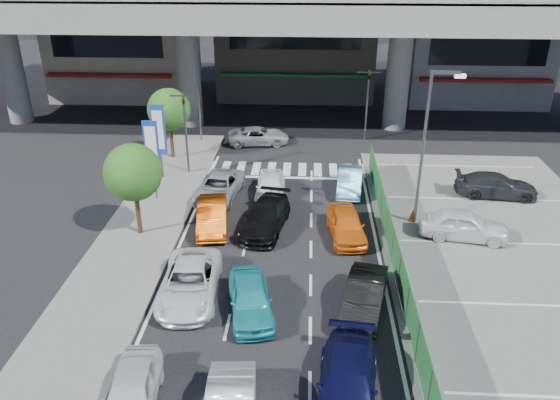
# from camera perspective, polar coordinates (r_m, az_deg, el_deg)

# --- Properties ---
(ground) EXTENTS (120.00, 120.00, 0.00)m
(ground) POSITION_cam_1_polar(r_m,az_deg,el_deg) (23.89, -0.66, -8.77)
(ground) COLOR black
(ground) RESTS_ON ground
(parking_lot) EXTENTS (12.00, 28.00, 0.06)m
(parking_lot) POSITION_cam_1_polar(r_m,az_deg,el_deg) (27.27, 23.54, -6.34)
(parking_lot) COLOR #5B5B59
(parking_lot) RESTS_ON ground
(sidewalk_left) EXTENTS (4.00, 30.00, 0.12)m
(sidewalk_left) POSITION_cam_1_polar(r_m,az_deg,el_deg) (28.46, -14.34, -3.39)
(sidewalk_left) COLOR #5B5B59
(sidewalk_left) RESTS_ON ground
(fence_run) EXTENTS (0.16, 22.00, 1.80)m
(fence_run) POSITION_cam_1_polar(r_m,az_deg,el_deg) (24.52, 12.01, -5.91)
(fence_run) COLOR #22632E
(fence_run) RESTS_ON ground
(expressway) EXTENTS (64.00, 14.00, 10.75)m
(expressway) POSITION_cam_1_polar(r_m,az_deg,el_deg) (41.93, 1.37, 19.21)
(expressway) COLOR slate
(expressway) RESTS_ON ground
(building_west) EXTENTS (12.00, 10.90, 13.00)m
(building_west) POSITION_cam_1_polar(r_m,az_deg,el_deg) (54.90, -16.05, 17.45)
(building_west) COLOR gray
(building_west) RESTS_ON ground
(building_center) EXTENTS (14.00, 10.90, 15.00)m
(building_center) POSITION_cam_1_polar(r_m,az_deg,el_deg) (52.97, 1.78, 19.19)
(building_center) COLOR gray
(building_center) RESTS_ON ground
(building_east) EXTENTS (12.00, 10.90, 12.00)m
(building_east) POSITION_cam_1_polar(r_m,az_deg,el_deg) (54.17, 19.64, 16.35)
(building_east) COLOR gray
(building_east) RESTS_ON ground
(traffic_light_left) EXTENTS (1.60, 1.24, 5.20)m
(traffic_light_left) POSITION_cam_1_polar(r_m,az_deg,el_deg) (33.91, -9.97, 8.92)
(traffic_light_left) COLOR #595B60
(traffic_light_left) RESTS_ON ground
(traffic_light_right) EXTENTS (1.60, 1.24, 5.20)m
(traffic_light_right) POSITION_cam_1_polar(r_m,az_deg,el_deg) (40.03, 9.20, 11.55)
(traffic_light_right) COLOR #595B60
(traffic_light_right) RESTS_ON ground
(street_lamp_right) EXTENTS (1.65, 0.22, 8.00)m
(street_lamp_right) POSITION_cam_1_polar(r_m,az_deg,el_deg) (27.71, 15.21, 6.39)
(street_lamp_right) COLOR #595B60
(street_lamp_right) RESTS_ON ground
(street_lamp_left) EXTENTS (1.65, 0.22, 8.00)m
(street_lamp_left) POSITION_cam_1_polar(r_m,az_deg,el_deg) (39.40, -8.36, 12.64)
(street_lamp_left) COLOR #595B60
(street_lamp_left) RESTS_ON ground
(signboard_near) EXTENTS (0.80, 0.14, 4.70)m
(signboard_near) POSITION_cam_1_polar(r_m,az_deg,el_deg) (30.76, -13.24, 5.15)
(signboard_near) COLOR #595B60
(signboard_near) RESTS_ON ground
(signboard_far) EXTENTS (0.80, 0.14, 4.70)m
(signboard_far) POSITION_cam_1_polar(r_m,az_deg,el_deg) (33.59, -12.56, 6.96)
(signboard_far) COLOR #595B60
(signboard_far) RESTS_ON ground
(tree_near) EXTENTS (2.80, 2.80, 4.80)m
(tree_near) POSITION_cam_1_polar(r_m,az_deg,el_deg) (27.05, -15.10, 2.78)
(tree_near) COLOR #382314
(tree_near) RESTS_ON ground
(tree_far) EXTENTS (2.80, 2.80, 4.80)m
(tree_far) POSITION_cam_1_polar(r_m,az_deg,el_deg) (36.77, -11.53, 9.22)
(tree_far) COLOR #382314
(tree_far) RESTS_ON ground
(van_white_back_left) EXTENTS (1.94, 4.05, 1.34)m
(van_white_back_left) POSITION_cam_1_polar(r_m,az_deg,el_deg) (18.72, -15.25, -18.83)
(van_white_back_left) COLOR silver
(van_white_back_left) RESTS_ON ground
(minivan_navy_back) EXTENTS (2.46, 4.94, 1.38)m
(minivan_navy_back) POSITION_cam_1_polar(r_m,az_deg,el_deg) (18.50, 7.04, -18.48)
(minivan_navy_back) COLOR black
(minivan_navy_back) RESTS_ON ground
(sedan_white_mid_left) EXTENTS (2.58, 5.09, 1.38)m
(sedan_white_mid_left) POSITION_cam_1_polar(r_m,az_deg,el_deg) (23.07, -9.43, -8.48)
(sedan_white_mid_left) COLOR white
(sedan_white_mid_left) RESTS_ON ground
(taxi_teal_mid) EXTENTS (2.40, 4.29, 1.38)m
(taxi_teal_mid) POSITION_cam_1_polar(r_m,az_deg,el_deg) (21.87, -3.11, -10.26)
(taxi_teal_mid) COLOR teal
(taxi_teal_mid) RESTS_ON ground
(hatch_black_mid_right) EXTENTS (2.33, 4.40, 1.38)m
(hatch_black_mid_right) POSITION_cam_1_polar(r_m,az_deg,el_deg) (22.21, 8.81, -9.94)
(hatch_black_mid_right) COLOR black
(hatch_black_mid_right) RESTS_ON ground
(taxi_orange_left) EXTENTS (2.03, 4.35, 1.38)m
(taxi_orange_left) POSITION_cam_1_polar(r_m,az_deg,el_deg) (28.14, -7.10, -1.62)
(taxi_orange_left) COLOR #C24605
(taxi_orange_left) RESTS_ON ground
(sedan_black_mid) EXTENTS (2.70, 5.01, 1.38)m
(sedan_black_mid) POSITION_cam_1_polar(r_m,az_deg,el_deg) (27.77, -1.54, -1.81)
(sedan_black_mid) COLOR black
(sedan_black_mid) RESTS_ON ground
(taxi_orange_right) EXTENTS (2.06, 4.20, 1.38)m
(taxi_orange_right) POSITION_cam_1_polar(r_m,az_deg,el_deg) (27.27, 6.96, -2.56)
(taxi_orange_right) COLOR orange
(taxi_orange_right) RESTS_ON ground
(wagon_silver_front_left) EXTENTS (2.75, 4.91, 1.30)m
(wagon_silver_front_left) POSITION_cam_1_polar(r_m,az_deg,el_deg) (31.38, -6.42, 1.33)
(wagon_silver_front_left) COLOR #A6A8AD
(wagon_silver_front_left) RESTS_ON ground
(sedan_white_front_mid) EXTENTS (1.75, 4.10, 1.38)m
(sedan_white_front_mid) POSITION_cam_1_polar(r_m,az_deg,el_deg) (31.16, -0.98, 1.41)
(sedan_white_front_mid) COLOR white
(sedan_white_front_mid) RESTS_ON ground
(kei_truck_front_right) EXTENTS (1.73, 4.03, 1.29)m
(kei_truck_front_right) POSITION_cam_1_polar(r_m,az_deg,el_deg) (32.27, 7.29, 1.99)
(kei_truck_front_right) COLOR #62BBDF
(kei_truck_front_right) RESTS_ON ground
(crossing_wagon_silver) EXTENTS (4.62, 2.62, 1.22)m
(crossing_wagon_silver) POSITION_cam_1_polar(r_m,az_deg,el_deg) (39.64, -2.27, 6.70)
(crossing_wagon_silver) COLOR #B2B4BA
(crossing_wagon_silver) RESTS_ON ground
(parked_sedan_white) EXTENTS (4.50, 2.45, 1.45)m
(parked_sedan_white) POSITION_cam_1_polar(r_m,az_deg,el_deg) (28.35, 18.69, -2.45)
(parked_sedan_white) COLOR white
(parked_sedan_white) RESTS_ON parking_lot
(parked_sedan_dgrey) EXTENTS (4.74, 2.31, 1.33)m
(parked_sedan_dgrey) POSITION_cam_1_polar(r_m,az_deg,el_deg) (33.62, 21.65, 1.44)
(parked_sedan_dgrey) COLOR #27282B
(parked_sedan_dgrey) RESTS_ON parking_lot
(traffic_cone) EXTENTS (0.37, 0.37, 0.69)m
(traffic_cone) POSITION_cam_1_polar(r_m,az_deg,el_deg) (29.46, 13.67, -1.51)
(traffic_cone) COLOR red
(traffic_cone) RESTS_ON parking_lot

